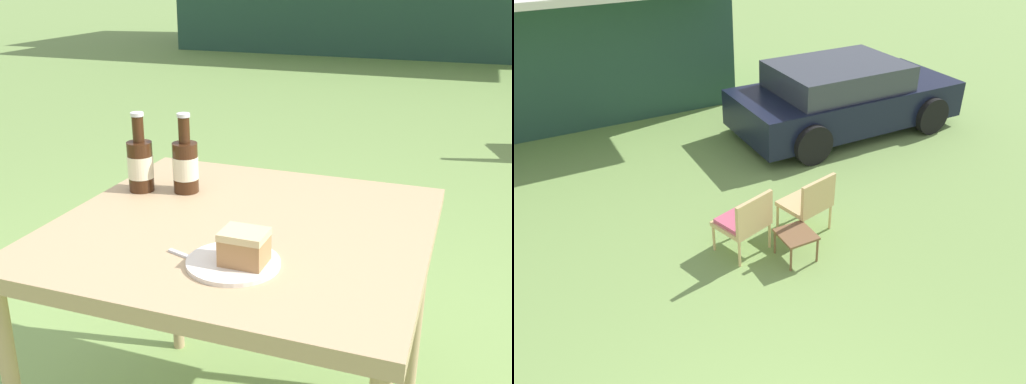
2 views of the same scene
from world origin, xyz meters
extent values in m
cube|color=tan|center=(0.00, 0.00, 0.70)|extent=(0.91, 0.88, 0.04)
cylinder|color=tan|center=(-0.42, 0.40, 0.34)|extent=(0.04, 0.04, 0.68)
cylinder|color=tan|center=(0.42, 0.40, 0.34)|extent=(0.04, 0.04, 0.68)
cylinder|color=silver|center=(0.07, -0.21, 0.72)|extent=(0.20, 0.20, 0.01)
cube|color=#AD7A4C|center=(0.09, -0.21, 0.76)|extent=(0.09, 0.08, 0.06)
cube|color=#DBBC89|center=(0.09, -0.21, 0.79)|extent=(0.10, 0.08, 0.02)
cylinder|color=#381E0F|center=(-0.24, 0.16, 0.79)|extent=(0.07, 0.07, 0.14)
cylinder|color=#381E0F|center=(-0.24, 0.16, 0.90)|extent=(0.03, 0.03, 0.07)
cylinder|color=silver|center=(-0.24, 0.16, 0.94)|extent=(0.04, 0.04, 0.01)
cylinder|color=beige|center=(-0.24, 0.16, 0.79)|extent=(0.07, 0.07, 0.06)
cylinder|color=#381E0F|center=(-0.36, 0.13, 0.79)|extent=(0.07, 0.07, 0.14)
cylinder|color=#381E0F|center=(-0.36, 0.13, 0.90)|extent=(0.03, 0.03, 0.07)
cylinder|color=silver|center=(-0.36, 0.13, 0.94)|extent=(0.04, 0.04, 0.01)
cylinder|color=beige|center=(-0.36, 0.13, 0.79)|extent=(0.07, 0.07, 0.06)
cube|color=silver|center=(0.00, -0.23, 0.72)|extent=(0.19, 0.07, 0.01)
camera|label=1|loc=(0.51, -1.27, 1.31)|focal=42.00mm
camera|label=2|loc=(-0.74, -1.06, 4.03)|focal=35.00mm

